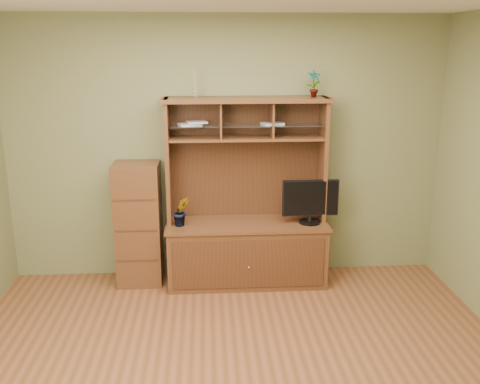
{
  "coord_description": "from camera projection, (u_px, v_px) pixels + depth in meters",
  "views": [
    {
      "loc": [
        -0.2,
        -3.44,
        2.4
      ],
      "look_at": [
        0.09,
        1.2,
        1.11
      ],
      "focal_mm": 40.0,
      "sensor_mm": 36.0,
      "label": 1
    }
  ],
  "objects": [
    {
      "name": "reed_diffuser",
      "position": [
        195.0,
        87.0,
        5.15
      ],
      "size": [
        0.05,
        0.05,
        0.26
      ],
      "color": "silver",
      "rests_on": "media_hutch"
    },
    {
      "name": "magazines",
      "position": [
        219.0,
        123.0,
        5.26
      ],
      "size": [
        1.06,
        0.22,
        0.04
      ],
      "color": "silver",
      "rests_on": "media_hutch"
    },
    {
      "name": "side_cabinet",
      "position": [
        139.0,
        224.0,
        5.45
      ],
      "size": [
        0.45,
        0.41,
        1.26
      ],
      "color": "#472914",
      "rests_on": "room"
    },
    {
      "name": "monitor",
      "position": [
        310.0,
        201.0,
        5.36
      ],
      "size": [
        0.56,
        0.22,
        0.45
      ],
      "rotation": [
        0.0,
        0.0,
        0.02
      ],
      "color": "black",
      "rests_on": "media_hutch"
    },
    {
      "name": "room",
      "position": [
        238.0,
        206.0,
        3.6
      ],
      "size": [
        4.54,
        4.04,
        2.74
      ],
      "color": "brown",
      "rests_on": "ground"
    },
    {
      "name": "media_hutch",
      "position": [
        246.0,
        233.0,
        5.5
      ],
      "size": [
        1.66,
        0.61,
        1.9
      ],
      "color": "#472914",
      "rests_on": "room"
    },
    {
      "name": "orchid_plant",
      "position": [
        181.0,
        211.0,
        5.3
      ],
      "size": [
        0.19,
        0.16,
        0.3
      ],
      "primitive_type": "imported",
      "rotation": [
        0.0,
        0.0,
        0.21
      ],
      "color": "#25531C",
      "rests_on": "media_hutch"
    },
    {
      "name": "top_plant",
      "position": [
        314.0,
        84.0,
        5.21
      ],
      "size": [
        0.15,
        0.12,
        0.26
      ],
      "primitive_type": "imported",
      "rotation": [
        0.0,
        0.0,
        0.19
      ],
      "color": "#245F21",
      "rests_on": "media_hutch"
    }
  ]
}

